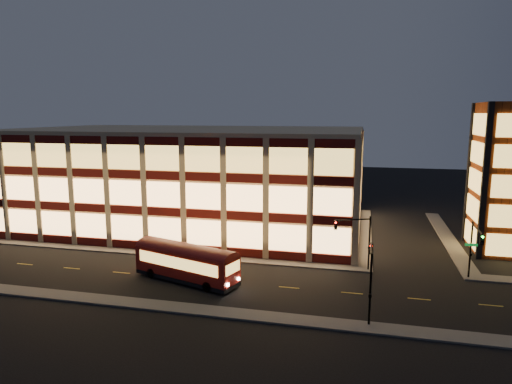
# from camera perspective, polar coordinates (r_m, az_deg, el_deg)

# --- Properties ---
(ground) EXTENTS (200.00, 200.00, 0.00)m
(ground) POSITION_cam_1_polar(r_m,az_deg,el_deg) (55.32, -11.54, -7.97)
(ground) COLOR black
(ground) RESTS_ON ground
(sidewalk_office_south) EXTENTS (54.00, 2.00, 0.15)m
(sidewalk_office_south) POSITION_cam_1_polar(r_m,az_deg,el_deg) (57.43, -13.86, -7.32)
(sidewalk_office_south) COLOR #514F4C
(sidewalk_office_south) RESTS_ON ground
(sidewalk_office_east) EXTENTS (2.00, 30.00, 0.15)m
(sidewalk_office_east) POSITION_cam_1_polar(r_m,az_deg,el_deg) (66.73, 13.36, -4.90)
(sidewalk_office_east) COLOR #514F4C
(sidewalk_office_east) RESTS_ON ground
(sidewalk_tower_west) EXTENTS (2.00, 30.00, 0.15)m
(sidewalk_tower_west) POSITION_cam_1_polar(r_m,az_deg,el_deg) (67.68, 22.74, -5.20)
(sidewalk_tower_west) COLOR #514F4C
(sidewalk_tower_west) RESTS_ON ground
(sidewalk_near) EXTENTS (100.00, 2.00, 0.15)m
(sidewalk_near) POSITION_cam_1_polar(r_m,az_deg,el_deg) (44.59, -18.75, -12.62)
(sidewalk_near) COLOR #514F4C
(sidewalk_near) RESTS_ON ground
(office_building) EXTENTS (50.45, 30.45, 14.50)m
(office_building) POSITION_cam_1_polar(r_m,az_deg,el_deg) (70.06, -8.10, 1.95)
(office_building) COLOR tan
(office_building) RESTS_ON ground
(stair_tower) EXTENTS (8.60, 8.60, 18.00)m
(stair_tower) POSITION_cam_1_polar(r_m,az_deg,el_deg) (62.52, 29.40, 1.45)
(stair_tower) COLOR #8C3814
(stair_tower) RESTS_ON ground
(traffic_signal_far) EXTENTS (3.79, 1.87, 6.00)m
(traffic_signal_far) POSITION_cam_1_polar(r_m,az_deg,el_deg) (49.49, 12.53, -5.17)
(traffic_signal_far) COLOR black
(traffic_signal_far) RESTS_ON ground
(traffic_signal_right) EXTENTS (1.20, 4.37, 6.00)m
(traffic_signal_right) POSITION_cam_1_polar(r_m,az_deg,el_deg) (49.85, 25.66, -5.82)
(traffic_signal_right) COLOR black
(traffic_signal_right) RESTS_ON ground
(traffic_signal_near) EXTENTS (0.32, 4.45, 6.00)m
(traffic_signal_near) POSITION_cam_1_polar(r_m,az_deg,el_deg) (38.70, 14.15, -9.45)
(traffic_signal_near) COLOR black
(traffic_signal_near) RESTS_ON ground
(trolley_bus) EXTENTS (11.60, 6.17, 3.82)m
(trolley_bus) POSITION_cam_1_polar(r_m,az_deg,el_deg) (46.79, -8.71, -8.46)
(trolley_bus) COLOR maroon
(trolley_bus) RESTS_ON ground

